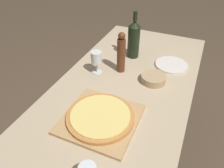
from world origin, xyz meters
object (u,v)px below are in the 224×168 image
object	(u,v)px
wine_bottle	(134,39)
pepper_mill	(121,53)
small_bowl	(153,78)
wine_glass	(96,58)
pizza	(100,116)

from	to	relation	value
wine_bottle	pepper_mill	world-z (taller)	wine_bottle
small_bowl	pepper_mill	bearing A→B (deg)	172.51
pepper_mill	small_bowl	xyz separation A→B (m)	(0.23, -0.03, -0.11)
wine_bottle	small_bowl	distance (m)	0.35
small_bowl	wine_bottle	bearing A→B (deg)	132.22
wine_bottle	wine_glass	distance (m)	0.33
pepper_mill	small_bowl	distance (m)	0.26
pepper_mill	wine_glass	distance (m)	0.16
pepper_mill	small_bowl	bearing A→B (deg)	-7.49
pepper_mill	pizza	bearing A→B (deg)	-80.95
small_bowl	wine_glass	bearing A→B (deg)	-172.14
wine_glass	pizza	bearing A→B (deg)	-61.04
pizza	wine_glass	size ratio (longest dim) A/B	2.24
pizza	small_bowl	world-z (taller)	small_bowl
wine_bottle	wine_glass	size ratio (longest dim) A/B	2.18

